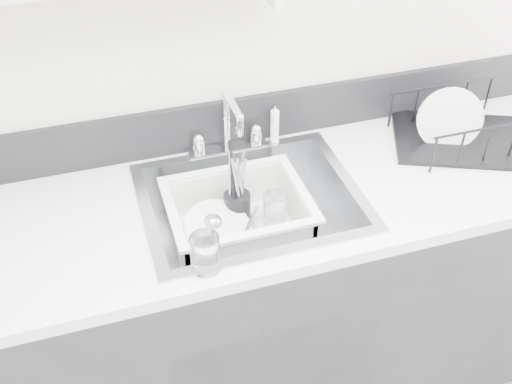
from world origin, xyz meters
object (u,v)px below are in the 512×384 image
object	(u,v)px
sink	(251,221)
wash_tub	(238,219)
counter_run	(252,302)
dish_rack	(463,122)

from	to	relation	value
sink	wash_tub	size ratio (longest dim) A/B	1.52
counter_run	dish_rack	xyz separation A→B (m)	(0.75, 0.08, 0.53)
wash_tub	dish_rack	distance (m)	0.80
wash_tub	dish_rack	xyz separation A→B (m)	(0.78, 0.06, 0.16)
counter_run	sink	xyz separation A→B (m)	(0.00, 0.00, 0.37)
sink	counter_run	bearing A→B (deg)	0.00
counter_run	sink	world-z (taller)	sink
sink	dish_rack	distance (m)	0.77
counter_run	sink	distance (m)	0.37
wash_tub	dish_rack	size ratio (longest dim) A/B	1.00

